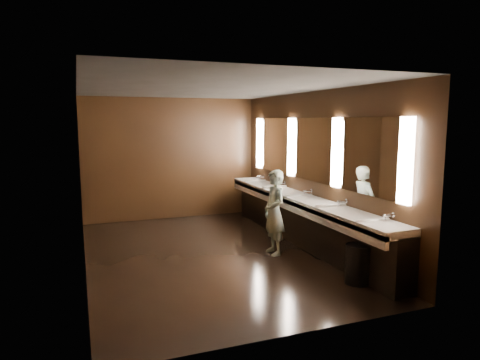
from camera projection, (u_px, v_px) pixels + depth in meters
name	position (u px, v px, depth m)	size (l,w,h in m)	color
floor	(209.00, 254.00, 7.34)	(6.00, 6.00, 0.00)	black
ceiling	(208.00, 88.00, 6.95)	(4.00, 6.00, 0.02)	#2D2D2B
wall_back	(171.00, 159.00, 9.92)	(4.00, 0.02, 2.80)	black
wall_front	(292.00, 206.00, 4.37)	(4.00, 0.02, 2.80)	black
wall_left	(81.00, 179.00, 6.44)	(0.02, 6.00, 2.80)	black
wall_right	(313.00, 169.00, 7.85)	(0.02, 6.00, 2.80)	black
sink_counter	(302.00, 218.00, 7.90)	(0.55, 5.40, 1.01)	black
mirror_band	(312.00, 150.00, 7.80)	(0.06, 5.03, 1.15)	#FCE4CF
person	(274.00, 212.00, 7.27)	(0.53, 0.35, 1.45)	#7BA9B8
trash_bin	(358.00, 264.00, 5.99)	(0.35, 0.35, 0.55)	black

